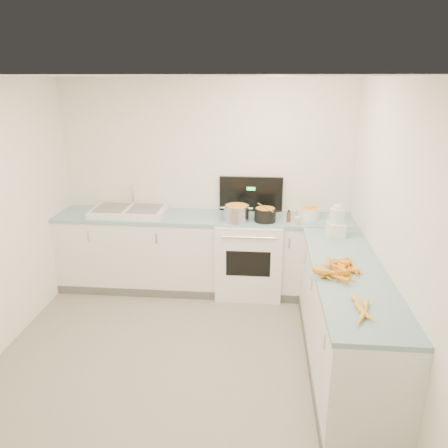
# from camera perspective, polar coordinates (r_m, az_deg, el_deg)

# --- Properties ---
(floor) EXTENTS (3.50, 4.00, 0.00)m
(floor) POSITION_cam_1_polar(r_m,az_deg,el_deg) (4.08, -5.91, -19.11)
(floor) COLOR gray
(floor) RESTS_ON ground
(ceiling) EXTENTS (3.50, 4.00, 0.00)m
(ceiling) POSITION_cam_1_polar(r_m,az_deg,el_deg) (3.23, -7.45, 18.62)
(ceiling) COLOR white
(ceiling) RESTS_ON ground
(wall_back) EXTENTS (3.50, 0.00, 2.50)m
(wall_back) POSITION_cam_1_polar(r_m,az_deg,el_deg) (5.35, -2.35, 5.20)
(wall_back) COLOR white
(wall_back) RESTS_ON ground
(wall_front) EXTENTS (3.50, 0.00, 2.50)m
(wall_front) POSITION_cam_1_polar(r_m,az_deg,el_deg) (1.83, -20.39, -25.49)
(wall_front) COLOR white
(wall_front) RESTS_ON ground
(wall_right) EXTENTS (0.00, 4.00, 2.50)m
(wall_right) POSITION_cam_1_polar(r_m,az_deg,el_deg) (3.56, 22.25, -3.26)
(wall_right) COLOR white
(wall_right) RESTS_ON ground
(counter_back) EXTENTS (3.50, 0.62, 0.94)m
(counter_back) POSITION_cam_1_polar(r_m,az_deg,el_deg) (5.31, -2.65, -3.77)
(counter_back) COLOR white
(counter_back) RESTS_ON ground
(counter_right) EXTENTS (0.62, 2.20, 0.94)m
(counter_right) POSITION_cam_1_polar(r_m,az_deg,el_deg) (4.08, 15.59, -11.83)
(counter_right) COLOR white
(counter_right) RESTS_ON ground
(stove) EXTENTS (0.76, 0.65, 1.36)m
(stove) POSITION_cam_1_polar(r_m,az_deg,el_deg) (5.25, 3.30, -4.00)
(stove) COLOR white
(stove) RESTS_ON ground
(sink) EXTENTS (0.86, 0.52, 0.31)m
(sink) POSITION_cam_1_polar(r_m,az_deg,el_deg) (5.33, -12.36, 1.69)
(sink) COLOR white
(sink) RESTS_ON counter_back
(steel_pot) EXTENTS (0.34, 0.34, 0.21)m
(steel_pot) POSITION_cam_1_polar(r_m,az_deg,el_deg) (4.93, 1.65, 1.28)
(steel_pot) COLOR silver
(steel_pot) RESTS_ON stove
(black_pot) EXTENTS (0.29, 0.29, 0.17)m
(black_pot) POSITION_cam_1_polar(r_m,az_deg,el_deg) (4.95, 5.39, 1.09)
(black_pot) COLOR black
(black_pot) RESTS_ON stove
(wooden_spoon) EXTENTS (0.18, 0.33, 0.02)m
(wooden_spoon) POSITION_cam_1_polar(r_m,az_deg,el_deg) (4.93, 5.42, 2.15)
(wooden_spoon) COLOR #AD7A47
(wooden_spoon) RESTS_ON black_pot
(mixing_bowl) EXTENTS (0.32, 0.32, 0.12)m
(mixing_bowl) POSITION_cam_1_polar(r_m,az_deg,el_deg) (5.15, 10.97, 1.44)
(mixing_bowl) COLOR white
(mixing_bowl) RESTS_ON counter_back
(extract_bottle) EXTENTS (0.05, 0.05, 0.12)m
(extract_bottle) POSITION_cam_1_polar(r_m,az_deg,el_deg) (4.97, 8.43, 0.95)
(extract_bottle) COLOR #593319
(extract_bottle) RESTS_ON counter_back
(spice_jar) EXTENTS (0.04, 0.04, 0.08)m
(spice_jar) POSITION_cam_1_polar(r_m,az_deg,el_deg) (4.89, 9.53, 0.33)
(spice_jar) COLOR #E5B266
(spice_jar) RESTS_ON counter_back
(food_processor) EXTENTS (0.18, 0.21, 0.33)m
(food_processor) POSITION_cam_1_polar(r_m,az_deg,el_deg) (4.60, 14.45, 0.14)
(food_processor) COLOR white
(food_processor) RESTS_ON counter_right
(carrot_pile) EXTENTS (0.40, 0.46, 0.08)m
(carrot_pile) POSITION_cam_1_polar(r_m,az_deg,el_deg) (3.76, 14.46, -5.77)
(carrot_pile) COLOR orange
(carrot_pile) RESTS_ON counter_right
(peeled_carrots) EXTENTS (0.17, 0.41, 0.04)m
(peeled_carrots) POSITION_cam_1_polar(r_m,az_deg,el_deg) (3.22, 17.67, -10.75)
(peeled_carrots) COLOR #FFA326
(peeled_carrots) RESTS_ON counter_right
(peelings) EXTENTS (0.25, 0.27, 0.01)m
(peelings) POSITION_cam_1_polar(r_m,az_deg,el_deg) (5.40, -14.22, 2.19)
(peelings) COLOR tan
(peelings) RESTS_ON sink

